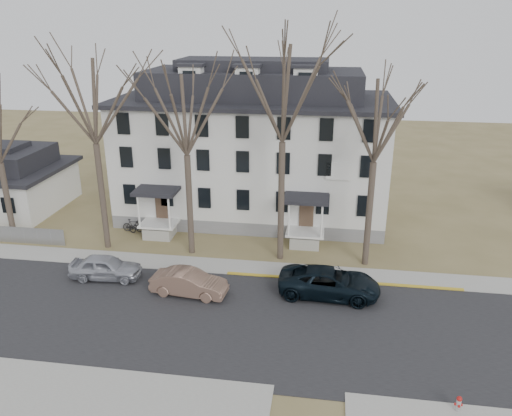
% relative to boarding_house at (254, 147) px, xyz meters
% --- Properties ---
extents(ground, '(120.00, 120.00, 0.00)m').
position_rel_boarding_house_xyz_m(ground, '(2.00, -17.95, -5.38)').
color(ground, olive).
rests_on(ground, ground).
extents(main_road, '(120.00, 10.00, 0.04)m').
position_rel_boarding_house_xyz_m(main_road, '(2.00, -15.95, -5.38)').
color(main_road, '#27272A').
rests_on(main_road, ground).
extents(far_sidewalk, '(120.00, 2.00, 0.08)m').
position_rel_boarding_house_xyz_m(far_sidewalk, '(2.00, -9.95, -5.38)').
color(far_sidewalk, '#A09F97').
rests_on(far_sidewalk, ground).
extents(near_sidewalk_left, '(20.00, 5.00, 0.08)m').
position_rel_boarding_house_xyz_m(near_sidewalk_left, '(-6.00, -22.95, -5.38)').
color(near_sidewalk_left, '#A09F97').
rests_on(near_sidewalk_left, ground).
extents(yellow_curb, '(14.00, 0.25, 0.06)m').
position_rel_boarding_house_xyz_m(yellow_curb, '(7.00, -10.85, -5.38)').
color(yellow_curb, gold).
rests_on(yellow_curb, ground).
extents(boarding_house, '(20.80, 12.36, 12.05)m').
position_rel_boarding_house_xyz_m(boarding_house, '(0.00, 0.00, 0.00)').
color(boarding_house, slate).
rests_on(boarding_house, ground).
extents(small_house, '(8.70, 8.70, 5.00)m').
position_rel_boarding_house_xyz_m(small_house, '(-20.00, -1.96, -3.13)').
color(small_house, silver).
rests_on(small_house, ground).
extents(tree_far_left, '(8.40, 8.40, 13.72)m').
position_rel_boarding_house_xyz_m(tree_far_left, '(-9.00, -8.15, 4.96)').
color(tree_far_left, '#473B31').
rests_on(tree_far_left, ground).
extents(tree_mid_left, '(7.80, 7.80, 12.74)m').
position_rel_boarding_house_xyz_m(tree_mid_left, '(-3.00, -8.15, 4.22)').
color(tree_mid_left, '#473B31').
rests_on(tree_mid_left, ground).
extents(tree_center, '(9.00, 9.00, 14.70)m').
position_rel_boarding_house_xyz_m(tree_center, '(3.00, -8.15, 5.71)').
color(tree_center, '#473B31').
rests_on(tree_center, ground).
extents(tree_mid_right, '(7.80, 7.80, 12.74)m').
position_rel_boarding_house_xyz_m(tree_mid_right, '(8.50, -8.15, 4.22)').
color(tree_mid_right, '#473B31').
rests_on(tree_mid_right, ground).
extents(car_silver, '(4.38, 2.00, 1.46)m').
position_rel_boarding_house_xyz_m(car_silver, '(-7.17, -12.45, -4.65)').
color(car_silver, '#ADB0BA').
rests_on(car_silver, ground).
extents(car_tan, '(4.48, 1.94, 1.44)m').
position_rel_boarding_house_xyz_m(car_tan, '(-1.67, -13.55, -4.66)').
color(car_tan, '#7E5E4D').
rests_on(car_tan, ground).
extents(car_navy, '(5.83, 2.89, 1.59)m').
position_rel_boarding_house_xyz_m(car_navy, '(6.22, -12.47, -4.59)').
color(car_navy, black).
rests_on(car_navy, ground).
extents(bicycle_left, '(1.89, 1.10, 0.94)m').
position_rel_boarding_house_xyz_m(bicycle_left, '(-7.59, -5.87, -4.91)').
color(bicycle_left, black).
rests_on(bicycle_left, ground).
extents(bicycle_right, '(1.70, 0.57, 1.01)m').
position_rel_boarding_house_xyz_m(bicycle_right, '(-8.14, -5.53, -4.88)').
color(bicycle_right, black).
rests_on(bicycle_right, ground).
extents(fire_hydrant, '(0.31, 0.29, 0.75)m').
position_rel_boarding_house_xyz_m(fire_hydrant, '(11.46, -20.83, -5.00)').
color(fire_hydrant, '#B7B7BA').
rests_on(fire_hydrant, ground).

